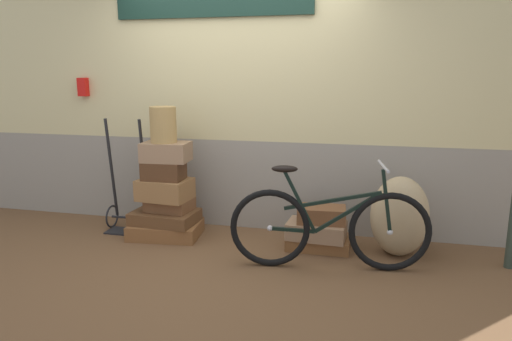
{
  "coord_description": "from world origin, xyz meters",
  "views": [
    {
      "loc": [
        1.32,
        -3.92,
        1.65
      ],
      "look_at": [
        0.33,
        0.21,
        0.76
      ],
      "focal_mm": 32.64,
      "sensor_mm": 36.0,
      "label": 1
    }
  ],
  "objects_px": {
    "suitcase_2": "(170,204)",
    "luggage_trolley": "(129,204)",
    "suitcase_0": "(166,229)",
    "suitcase_1": "(165,217)",
    "suitcase_7": "(317,230)",
    "suitcase_4": "(164,171)",
    "wicker_basket": "(163,125)",
    "suitcase_5": "(166,152)",
    "suitcase_3": "(165,189)",
    "suitcase_8": "(321,214)",
    "bicycle": "(329,228)",
    "burlap_sack": "(399,216)",
    "suitcase_6": "(318,242)"
  },
  "relations": [
    {
      "from": "suitcase_8",
      "to": "wicker_basket",
      "type": "distance_m",
      "value": 1.77
    },
    {
      "from": "suitcase_8",
      "to": "burlap_sack",
      "type": "distance_m",
      "value": 0.7
    },
    {
      "from": "suitcase_2",
      "to": "suitcase_3",
      "type": "xyz_separation_m",
      "value": [
        -0.03,
        -0.03,
        0.17
      ]
    },
    {
      "from": "suitcase_5",
      "to": "burlap_sack",
      "type": "distance_m",
      "value": 2.32
    },
    {
      "from": "suitcase_5",
      "to": "suitcase_6",
      "type": "relative_size",
      "value": 0.77
    },
    {
      "from": "suitcase_2",
      "to": "luggage_trolley",
      "type": "height_order",
      "value": "luggage_trolley"
    },
    {
      "from": "suitcase_7",
      "to": "luggage_trolley",
      "type": "relative_size",
      "value": 0.46
    },
    {
      "from": "bicycle",
      "to": "suitcase_5",
      "type": "bearing_deg",
      "value": 164.97
    },
    {
      "from": "suitcase_0",
      "to": "suitcase_1",
      "type": "bearing_deg",
      "value": 162.24
    },
    {
      "from": "suitcase_1",
      "to": "suitcase_2",
      "type": "height_order",
      "value": "suitcase_2"
    },
    {
      "from": "suitcase_6",
      "to": "wicker_basket",
      "type": "relative_size",
      "value": 1.67
    },
    {
      "from": "suitcase_4",
      "to": "suitcase_6",
      "type": "relative_size",
      "value": 0.67
    },
    {
      "from": "bicycle",
      "to": "burlap_sack",
      "type": "bearing_deg",
      "value": 37.05
    },
    {
      "from": "suitcase_5",
      "to": "bicycle",
      "type": "height_order",
      "value": "suitcase_5"
    },
    {
      "from": "suitcase_7",
      "to": "luggage_trolley",
      "type": "height_order",
      "value": "luggage_trolley"
    },
    {
      "from": "suitcase_5",
      "to": "burlap_sack",
      "type": "height_order",
      "value": "suitcase_5"
    },
    {
      "from": "suitcase_0",
      "to": "suitcase_1",
      "type": "relative_size",
      "value": 1.08
    },
    {
      "from": "suitcase_8",
      "to": "luggage_trolley",
      "type": "relative_size",
      "value": 0.37
    },
    {
      "from": "suitcase_3",
      "to": "suitcase_6",
      "type": "distance_m",
      "value": 1.62
    },
    {
      "from": "suitcase_5",
      "to": "suitcase_1",
      "type": "bearing_deg",
      "value": -138.47
    },
    {
      "from": "suitcase_8",
      "to": "bicycle",
      "type": "xyz_separation_m",
      "value": [
        0.1,
        -0.43,
        0.02
      ]
    },
    {
      "from": "suitcase_4",
      "to": "wicker_basket",
      "type": "height_order",
      "value": "wicker_basket"
    },
    {
      "from": "suitcase_7",
      "to": "wicker_basket",
      "type": "xyz_separation_m",
      "value": [
        -1.54,
        0.03,
        0.96
      ]
    },
    {
      "from": "suitcase_2",
      "to": "suitcase_4",
      "type": "bearing_deg",
      "value": -121.73
    },
    {
      "from": "suitcase_1",
      "to": "suitcase_3",
      "type": "xyz_separation_m",
      "value": [
        0.01,
        0.01,
        0.29
      ]
    },
    {
      "from": "suitcase_4",
      "to": "suitcase_1",
      "type": "bearing_deg",
      "value": 158.64
    },
    {
      "from": "suitcase_7",
      "to": "suitcase_1",
      "type": "bearing_deg",
      "value": -176.67
    },
    {
      "from": "suitcase_5",
      "to": "suitcase_8",
      "type": "relative_size",
      "value": 1.03
    },
    {
      "from": "suitcase_0",
      "to": "suitcase_1",
      "type": "distance_m",
      "value": 0.13
    },
    {
      "from": "suitcase_8",
      "to": "suitcase_1",
      "type": "bearing_deg",
      "value": 176.14
    },
    {
      "from": "suitcase_6",
      "to": "wicker_basket",
      "type": "height_order",
      "value": "wicker_basket"
    },
    {
      "from": "luggage_trolley",
      "to": "bicycle",
      "type": "xyz_separation_m",
      "value": [
        2.15,
        -0.51,
        0.08
      ]
    },
    {
      "from": "suitcase_1",
      "to": "bicycle",
      "type": "relative_size",
      "value": 0.38
    },
    {
      "from": "suitcase_8",
      "to": "bicycle",
      "type": "bearing_deg",
      "value": -80.82
    },
    {
      "from": "suitcase_2",
      "to": "suitcase_1",
      "type": "bearing_deg",
      "value": -129.54
    },
    {
      "from": "suitcase_1",
      "to": "suitcase_6",
      "type": "height_order",
      "value": "suitcase_1"
    },
    {
      "from": "suitcase_4",
      "to": "suitcase_6",
      "type": "xyz_separation_m",
      "value": [
        1.56,
        0.04,
        -0.63
      ]
    },
    {
      "from": "suitcase_3",
      "to": "luggage_trolley",
      "type": "height_order",
      "value": "luggage_trolley"
    },
    {
      "from": "suitcase_0",
      "to": "suitcase_4",
      "type": "bearing_deg",
      "value": -31.82
    },
    {
      "from": "suitcase_7",
      "to": "bicycle",
      "type": "distance_m",
      "value": 0.47
    },
    {
      "from": "burlap_sack",
      "to": "bicycle",
      "type": "relative_size",
      "value": 0.44
    },
    {
      "from": "suitcase_6",
      "to": "suitcase_2",
      "type": "bearing_deg",
      "value": -179.91
    },
    {
      "from": "suitcase_7",
      "to": "suitcase_8",
      "type": "bearing_deg",
      "value": 31.55
    },
    {
      "from": "wicker_basket",
      "to": "burlap_sack",
      "type": "height_order",
      "value": "wicker_basket"
    },
    {
      "from": "wicker_basket",
      "to": "burlap_sack",
      "type": "bearing_deg",
      "value": 0.42
    },
    {
      "from": "suitcase_2",
      "to": "suitcase_4",
      "type": "distance_m",
      "value": 0.36
    },
    {
      "from": "suitcase_4",
      "to": "wicker_basket",
      "type": "xyz_separation_m",
      "value": [
        0.01,
        0.02,
        0.46
      ]
    },
    {
      "from": "luggage_trolley",
      "to": "burlap_sack",
      "type": "bearing_deg",
      "value": -1.22
    },
    {
      "from": "suitcase_5",
      "to": "wicker_basket",
      "type": "relative_size",
      "value": 1.29
    },
    {
      "from": "suitcase_7",
      "to": "suitcase_4",
      "type": "bearing_deg",
      "value": -176.57
    }
  ]
}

